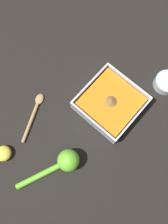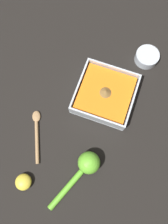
{
  "view_description": "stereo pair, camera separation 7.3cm",
  "coord_description": "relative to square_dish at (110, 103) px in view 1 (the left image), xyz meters",
  "views": [
    {
      "loc": [
        -0.26,
        -0.06,
        0.74
      ],
      "look_at": [
        -0.11,
        0.06,
        0.03
      ],
      "focal_mm": 35.0,
      "sensor_mm": 36.0,
      "label": 1
    },
    {
      "loc": [
        -0.3,
        -0.0,
        0.74
      ],
      "look_at": [
        -0.11,
        0.06,
        0.03
      ],
      "focal_mm": 35.0,
      "sensor_mm": 36.0,
      "label": 2
    }
  ],
  "objects": [
    {
      "name": "lemon_squeezer",
      "position": [
        -0.25,
        -0.02,
        0.01
      ],
      "size": [
        0.21,
        0.11,
        0.07
      ],
      "rotation": [
        0.0,
        0.0,
        5.9
      ],
      "color": "#6BC633",
      "rests_on": "ground_plane"
    },
    {
      "name": "spice_bowl",
      "position": [
        0.19,
        -0.1,
        -0.01
      ],
      "size": [
        0.08,
        0.08,
        0.03
      ],
      "color": "silver",
      "rests_on": "ground_plane"
    },
    {
      "name": "ground_plane",
      "position": [
        0.03,
        -0.02,
        -0.02
      ],
      "size": [
        4.0,
        4.0,
        0.0
      ],
      "primitive_type": "plane",
      "color": "black"
    },
    {
      "name": "square_dish",
      "position": [
        0.0,
        0.0,
        0.0
      ],
      "size": [
        0.19,
        0.19,
        0.06
      ],
      "color": "silver",
      "rests_on": "ground_plane"
    },
    {
      "name": "wooden_spoon",
      "position": [
        -0.2,
        0.18,
        -0.02
      ],
      "size": [
        0.17,
        0.09,
        0.01
      ],
      "rotation": [
        0.0,
        0.0,
        0.42
      ],
      "color": "tan",
      "rests_on": "ground_plane"
    },
    {
      "name": "lemon_half",
      "position": [
        -0.36,
        0.15,
        -0.01
      ],
      "size": [
        0.05,
        0.05,
        0.03
      ],
      "color": "yellow",
      "rests_on": "ground_plane"
    }
  ]
}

